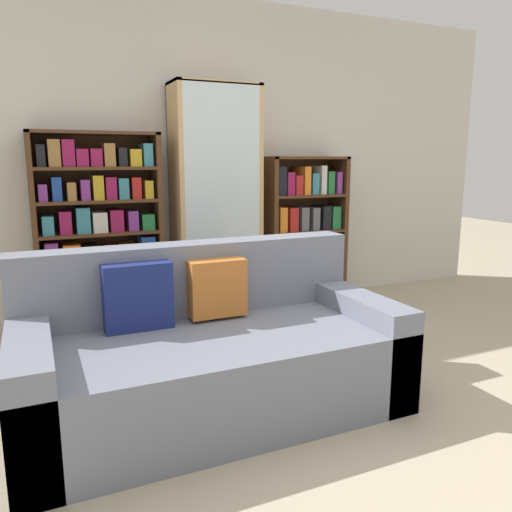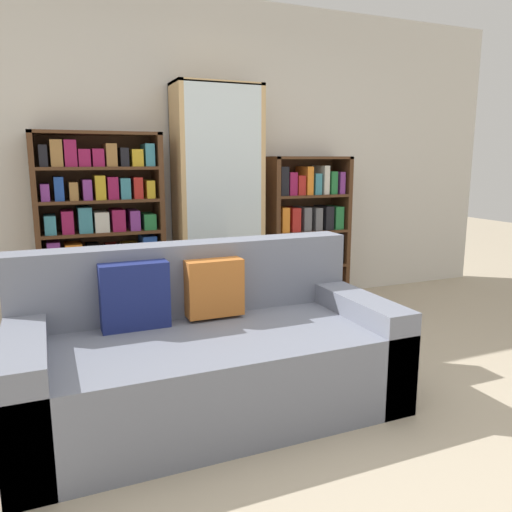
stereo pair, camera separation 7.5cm
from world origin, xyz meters
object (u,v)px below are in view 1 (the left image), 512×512
(couch, at_px, (210,355))
(wine_bottle, at_px, (276,302))
(bookshelf_left, at_px, (99,234))
(bookshelf_right, at_px, (303,233))
(display_cabinet, at_px, (216,203))

(couch, relative_size, wine_bottle, 5.08)
(couch, relative_size, bookshelf_left, 1.28)
(couch, height_order, bookshelf_right, bookshelf_right)
(couch, xyz_separation_m, wine_bottle, (1.00, 1.22, -0.14))
(bookshelf_left, height_order, display_cabinet, display_cabinet)
(display_cabinet, distance_m, bookshelf_right, 0.93)
(wine_bottle, bearing_deg, couch, -129.50)
(bookshelf_left, bearing_deg, display_cabinet, -0.96)
(couch, xyz_separation_m, bookshelf_right, (1.50, 1.64, 0.36))
(display_cabinet, bearing_deg, bookshelf_left, 179.04)
(couch, relative_size, bookshelf_right, 1.45)
(bookshelf_right, height_order, wine_bottle, bookshelf_right)
(couch, distance_m, bookshelf_right, 2.25)
(bookshelf_left, distance_m, bookshelf_right, 1.85)
(display_cabinet, height_order, bookshelf_right, display_cabinet)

